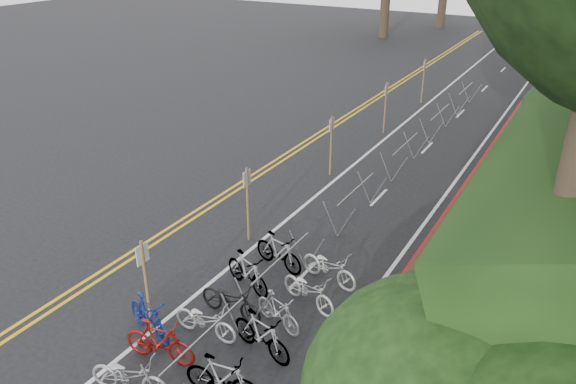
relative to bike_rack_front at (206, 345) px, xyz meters
name	(u,v)px	position (x,y,z in m)	size (l,w,h in m)	color
ground	(123,318)	(-3.12, 0.52, -0.85)	(120.00, 120.00, 0.00)	black
road_markings	(321,183)	(-2.49, 10.62, -0.85)	(7.47, 80.00, 0.01)	gold
red_curb	(463,191)	(2.58, 12.52, -0.80)	(0.25, 28.00, 0.10)	maroon
bike_rack_front	(206,345)	(0.00, 0.00, 0.00)	(1.14, 2.96, 1.16)	gray
bike_racks_rest	(405,150)	(-0.12, 13.52, 0.00)	(1.14, 23.00, 1.17)	gray
signpost_near	(146,281)	(-2.12, 0.52, 0.63)	(0.08, 0.40, 2.59)	brown
signposts_rest	(361,121)	(-2.52, 14.52, 0.58)	(0.08, 18.40, 2.50)	brown
bike_front	(149,317)	(-2.06, 0.41, -0.31)	(1.79, 0.51, 1.08)	navy
bike_valet	(231,325)	(-0.17, 1.19, -0.35)	(2.99, 9.14, 1.10)	slate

